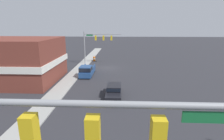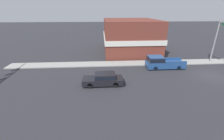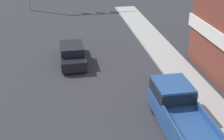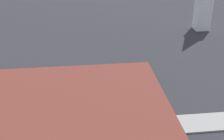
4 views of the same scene
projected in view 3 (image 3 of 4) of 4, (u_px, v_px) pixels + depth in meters
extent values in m
cylinder|color=black|center=(61.00, 51.00, 24.84)|extent=(0.22, 0.66, 0.66)
cylinder|color=black|center=(81.00, 50.00, 25.08)|extent=(0.22, 0.66, 0.66)
cylinder|color=black|center=(63.00, 67.00, 22.21)|extent=(0.22, 0.66, 0.66)
cylinder|color=black|center=(85.00, 65.00, 22.46)|extent=(0.22, 0.66, 0.66)
cube|color=black|center=(72.00, 55.00, 23.55)|extent=(1.78, 4.78, 0.72)
cube|color=black|center=(72.00, 48.00, 23.02)|extent=(1.64, 2.29, 0.58)
cube|color=black|center=(72.00, 48.00, 23.02)|extent=(1.65, 2.38, 0.41)
cylinder|color=black|center=(154.00, 108.00, 17.33)|extent=(0.22, 0.66, 0.66)
cylinder|color=black|center=(184.00, 105.00, 17.60)|extent=(0.22, 0.66, 0.66)
cube|color=navy|center=(182.00, 121.00, 15.76)|extent=(1.98, 5.75, 0.85)
cube|color=navy|center=(172.00, 90.00, 16.79)|extent=(1.88, 2.19, 0.90)
cube|color=black|center=(172.00, 90.00, 16.79)|extent=(1.90, 2.27, 0.63)
cube|color=navy|center=(174.00, 127.00, 14.26)|extent=(0.12, 3.27, 0.35)
cube|color=navy|center=(212.00, 123.00, 14.55)|extent=(0.12, 3.27, 0.35)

